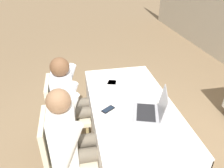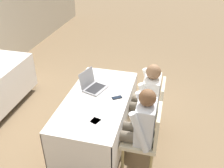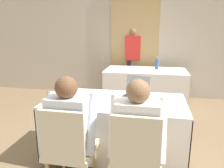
{
  "view_description": "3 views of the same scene",
  "coord_description": "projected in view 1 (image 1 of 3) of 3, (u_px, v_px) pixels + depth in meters",
  "views": [
    {
      "loc": [
        1.76,
        -0.55,
        2.06
      ],
      "look_at": [
        0.0,
        -0.21,
        1.01
      ],
      "focal_mm": 35.0,
      "sensor_mm": 36.0,
      "label": 1
    },
    {
      "loc": [
        -2.62,
        -0.87,
        2.66
      ],
      "look_at": [
        0.0,
        -0.21,
        1.01
      ],
      "focal_mm": 40.0,
      "sensor_mm": 36.0,
      "label": 2
    },
    {
      "loc": [
        0.42,
        -2.41,
        1.59
      ],
      "look_at": [
        0.0,
        -0.21,
        1.01
      ],
      "focal_mm": 35.0,
      "sensor_mm": 36.0,
      "label": 3
    }
  ],
  "objects": [
    {
      "name": "paper_centre_table",
      "position": [
        104.0,
        80.0,
        2.66
      ],
      "size": [
        0.29,
        0.34,
        0.0
      ],
      "rotation": [
        0.0,
        0.0,
        -0.29
      ],
      "color": "white",
      "rests_on": "conference_table_near"
    },
    {
      "name": "person_checkered_shirt",
      "position": [
        71.0,
        99.0,
        2.45
      ],
      "size": [
        0.5,
        0.52,
        1.19
      ],
      "rotation": [
        0.0,
        0.0,
        3.14
      ],
      "color": "#665B4C",
      "rests_on": "ground_plane"
    },
    {
      "name": "chair_near_right",
      "position": [
        63.0,
        153.0,
        1.98
      ],
      "size": [
        0.44,
        0.44,
        0.93
      ],
      "rotation": [
        0.0,
        0.0,
        3.14
      ],
      "color": "tan",
      "rests_on": "ground_plane"
    },
    {
      "name": "cell_phone",
      "position": [
        108.0,
        109.0,
        2.14
      ],
      "size": [
        0.13,
        0.15,
        0.01
      ],
      "rotation": [
        0.0,
        0.0,
        0.61
      ],
      "color": "black",
      "rests_on": "conference_table_near"
    },
    {
      "name": "conference_table_near",
      "position": [
        131.0,
        117.0,
        2.34
      ],
      "size": [
        1.63,
        0.83,
        0.76
      ],
      "color": "white",
      "rests_on": "ground_plane"
    },
    {
      "name": "chair_near_left",
      "position": [
        63.0,
        112.0,
        2.51
      ],
      "size": [
        0.44,
        0.44,
        0.93
      ],
      "rotation": [
        0.0,
        0.0,
        3.14
      ],
      "color": "tan",
      "rests_on": "ground_plane"
    },
    {
      "name": "person_white_shirt",
      "position": [
        73.0,
        138.0,
        1.92
      ],
      "size": [
        0.5,
        0.52,
        1.19
      ],
      "rotation": [
        0.0,
        0.0,
        3.14
      ],
      "color": "#665B4C",
      "rests_on": "ground_plane"
    },
    {
      "name": "laptop",
      "position": [
        151.0,
        110.0,
        2.06
      ],
      "size": [
        0.38,
        0.38,
        0.26
      ],
      "rotation": [
        0.0,
        0.0,
        -0.32
      ],
      "color": "#99999E",
      "rests_on": "conference_table_near"
    },
    {
      "name": "ground_plane",
      "position": [
        129.0,
        154.0,
        2.63
      ],
      "size": [
        24.0,
        24.0,
        0.0
      ],
      "primitive_type": "plane",
      "color": "#846B4C"
    },
    {
      "name": "paper_beside_laptop",
      "position": [
        119.0,
        85.0,
        2.55
      ],
      "size": [
        0.31,
        0.35,
        0.0
      ],
      "rotation": [
        0.0,
        0.0,
        -0.41
      ],
      "color": "white",
      "rests_on": "conference_table_near"
    }
  ]
}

